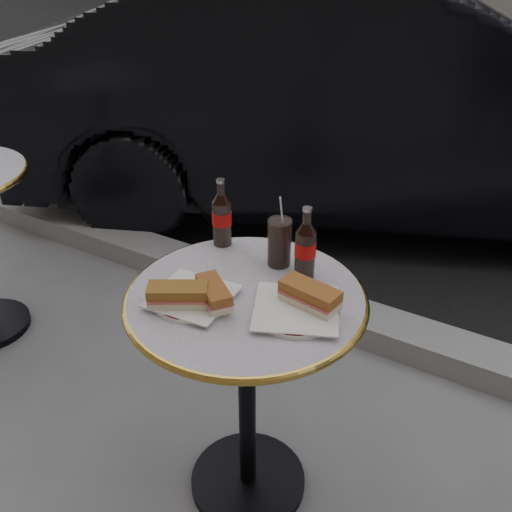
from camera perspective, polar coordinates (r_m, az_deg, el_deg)
The scene contains 12 objects.
ground at distance 1.96m, azimuth -0.80°, elevation -21.73°, with size 80.00×80.00×0.00m, color slate.
curb at distance 2.51m, azimuth 9.97°, elevation -6.51°, with size 40.00×0.20×0.12m, color gray.
bistro_table at distance 1.68m, azimuth -0.89°, elevation -14.15°, with size 0.62×0.62×0.73m, color #BAB2C4, non-canonical shape.
plate_left at distance 1.43m, azimuth -6.37°, elevation -4.24°, with size 0.20×0.20×0.01m, color white.
plate_right at distance 1.38m, azimuth 4.02°, elevation -5.48°, with size 0.21×0.21×0.01m, color silver.
sandwich_left_a at distance 1.39m, azimuth -7.80°, elevation -3.99°, with size 0.14×0.07×0.05m, color #8E5C24.
sandwich_left_b at distance 1.39m, azimuth -4.24°, elevation -3.82°, with size 0.13×0.06×0.05m, color brown.
sandwich_right at distance 1.38m, azimuth 5.40°, elevation -4.04°, with size 0.15×0.07×0.05m, color #985726.
cola_bottle_left at distance 1.62m, azimuth -3.46°, elevation 4.38°, with size 0.06×0.06×0.20m, color black, non-canonical shape.
cola_bottle_right at distance 1.47m, azimuth 4.99°, elevation 1.32°, with size 0.06×0.06×0.20m, color black, non-canonical shape.
cola_glass at distance 1.54m, azimuth 2.35°, elevation 1.37°, with size 0.07×0.07×0.14m, color black.
parked_car at distance 3.40m, azimuth 11.61°, elevation 15.31°, with size 4.13×1.43×1.36m, color black.
Camera 1 is at (0.63, -1.01, 1.56)m, focal length 40.00 mm.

